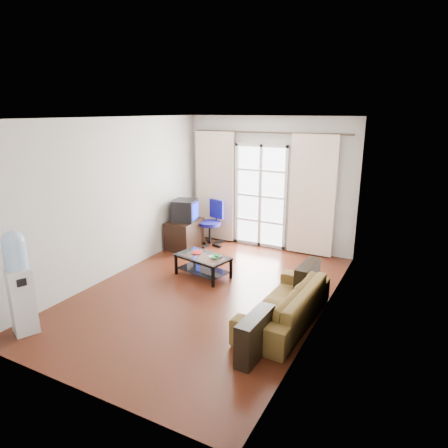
# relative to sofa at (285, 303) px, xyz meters

# --- Properties ---
(floor) EXTENTS (5.20, 5.20, 0.00)m
(floor) POSITION_rel_sofa_xyz_m (-1.40, 0.27, -0.27)
(floor) COLOR #512213
(floor) RESTS_ON ground
(ceiling) EXTENTS (5.20, 5.20, 0.00)m
(ceiling) POSITION_rel_sofa_xyz_m (-1.40, 0.27, 2.43)
(ceiling) COLOR white
(ceiling) RESTS_ON wall_back
(wall_back) EXTENTS (3.60, 0.02, 2.70)m
(wall_back) POSITION_rel_sofa_xyz_m (-1.40, 2.87, 1.08)
(wall_back) COLOR beige
(wall_back) RESTS_ON floor
(wall_front) EXTENTS (3.60, 0.02, 2.70)m
(wall_front) POSITION_rel_sofa_xyz_m (-1.40, -2.33, 1.08)
(wall_front) COLOR beige
(wall_front) RESTS_ON floor
(wall_left) EXTENTS (0.02, 5.20, 2.70)m
(wall_left) POSITION_rel_sofa_xyz_m (-3.20, 0.27, 1.08)
(wall_left) COLOR beige
(wall_left) RESTS_ON floor
(wall_right) EXTENTS (0.02, 5.20, 2.70)m
(wall_right) POSITION_rel_sofa_xyz_m (0.40, 0.27, 1.08)
(wall_right) COLOR beige
(wall_right) RESTS_ON floor
(french_door) EXTENTS (1.16, 0.06, 2.15)m
(french_door) POSITION_rel_sofa_xyz_m (-1.55, 2.81, 0.81)
(french_door) COLOR white
(french_door) RESTS_ON wall_back
(curtain_rod) EXTENTS (3.30, 0.04, 0.04)m
(curtain_rod) POSITION_rel_sofa_xyz_m (-1.40, 2.77, 2.11)
(curtain_rod) COLOR #4C3F2D
(curtain_rod) RESTS_ON wall_back
(curtain_left) EXTENTS (0.90, 0.07, 2.35)m
(curtain_left) POSITION_rel_sofa_xyz_m (-2.60, 2.75, 0.93)
(curtain_left) COLOR #FEE8CC
(curtain_left) RESTS_ON curtain_rod
(curtain_right) EXTENTS (0.90, 0.07, 2.35)m
(curtain_right) POSITION_rel_sofa_xyz_m (-0.45, 2.75, 0.93)
(curtain_right) COLOR #FEE8CC
(curtain_right) RESTS_ON curtain_rod
(radiator) EXTENTS (0.64, 0.12, 0.64)m
(radiator) POSITION_rel_sofa_xyz_m (-0.60, 2.77, 0.06)
(radiator) COLOR gray
(radiator) RESTS_ON floor
(sofa) EXTENTS (1.91, 0.88, 0.54)m
(sofa) POSITION_rel_sofa_xyz_m (0.00, 0.00, 0.00)
(sofa) COLOR brown
(sofa) RESTS_ON floor
(coffee_table) EXTENTS (1.02, 0.71, 0.38)m
(coffee_table) POSITION_rel_sofa_xyz_m (-1.78, 0.82, -0.03)
(coffee_table) COLOR silver
(coffee_table) RESTS_ON floor
(bowl) EXTENTS (0.22, 0.22, 0.05)m
(bowl) POSITION_rel_sofa_xyz_m (-1.53, 0.81, 0.13)
(bowl) COLOR #318841
(bowl) RESTS_ON coffee_table
(book) EXTENTS (0.28, 0.30, 0.02)m
(book) POSITION_rel_sofa_xyz_m (-2.02, 0.88, 0.12)
(book) COLOR maroon
(book) RESTS_ON coffee_table
(remote) EXTENTS (0.19, 0.09, 0.02)m
(remote) POSITION_rel_sofa_xyz_m (-1.53, 0.88, 0.12)
(remote) COLOR black
(remote) RESTS_ON coffee_table
(tv_stand) EXTENTS (0.59, 0.84, 0.59)m
(tv_stand) POSITION_rel_sofa_xyz_m (-2.90, 1.96, 0.03)
(tv_stand) COLOR black
(tv_stand) RESTS_ON floor
(crt_tv) EXTENTS (0.56, 0.57, 0.44)m
(crt_tv) POSITION_rel_sofa_xyz_m (-2.90, 1.96, 0.54)
(crt_tv) COLOR black
(crt_tv) RESTS_ON tv_stand
(task_chair) EXTENTS (0.81, 0.81, 0.96)m
(task_chair) POSITION_rel_sofa_xyz_m (-2.50, 2.38, 0.01)
(task_chair) COLOR black
(task_chair) RESTS_ON floor
(water_cooler) EXTENTS (0.37, 0.37, 1.39)m
(water_cooler) POSITION_rel_sofa_xyz_m (-2.91, -1.83, 0.46)
(water_cooler) COLOR silver
(water_cooler) RESTS_ON floor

